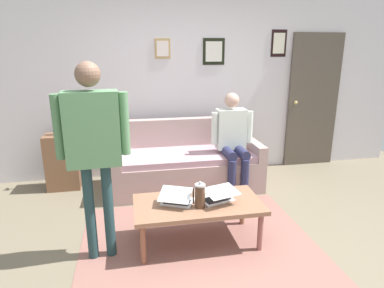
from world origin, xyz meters
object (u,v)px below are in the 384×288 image
object	(u,v)px
laptop_center	(177,199)
person_standing	(93,139)
flower_vase	(58,120)
interior_door	(313,101)
laptop_left	(218,196)
couch	(186,164)
french_press	(200,196)
coffee_table	(198,207)
person_seated	(233,137)
side_shelf	(63,162)

from	to	relation	value
laptop_center	person_standing	distance (m)	0.95
flower_vase	laptop_center	bearing A→B (deg)	128.74
interior_door	laptop_left	xyz separation A→B (m)	(2.05, 1.92, -0.56)
couch	flower_vase	size ratio (longest dim) A/B	3.92
laptop_center	french_press	world-z (taller)	french_press
interior_door	coffee_table	world-z (taller)	interior_door
person_seated	couch	bearing A→B (deg)	-21.68
side_shelf	person_seated	world-z (taller)	person_seated
side_shelf	person_seated	size ratio (longest dim) A/B	0.58
side_shelf	flower_vase	xyz separation A→B (m)	(0.00, 0.00, 0.56)
laptop_center	flower_vase	world-z (taller)	flower_vase
person_seated	french_press	bearing A→B (deg)	60.74
couch	coffee_table	world-z (taller)	couch
couch	person_standing	size ratio (longest dim) A/B	1.12
side_shelf	flower_vase	world-z (taller)	flower_vase
laptop_center	person_seated	distance (m)	1.47
coffee_table	person_standing	distance (m)	1.16
coffee_table	couch	bearing A→B (deg)	-95.39
coffee_table	flower_vase	distance (m)	2.28
french_press	person_standing	distance (m)	1.06
interior_door	laptop_center	bearing A→B (deg)	37.86
flower_vase	side_shelf	bearing A→B (deg)	-148.41
interior_door	side_shelf	xyz separation A→B (m)	(3.73, 0.28, -0.66)
laptop_center	french_press	size ratio (longest dim) A/B	1.50
interior_door	couch	world-z (taller)	interior_door
person_standing	coffee_table	bearing A→B (deg)	-176.27
coffee_table	french_press	xyz separation A→B (m)	(0.00, 0.10, 0.16)
interior_door	french_press	distance (m)	3.05
flower_vase	person_standing	world-z (taller)	person_standing
side_shelf	laptop_left	bearing A→B (deg)	135.82
laptop_left	person_seated	xyz separation A→B (m)	(-0.51, -1.16, 0.26)
couch	coffee_table	xyz separation A→B (m)	(0.13, 1.38, 0.07)
coffee_table	side_shelf	world-z (taller)	side_shelf
person_seated	interior_door	bearing A→B (deg)	-153.81
coffee_table	laptop_left	world-z (taller)	laptop_left
side_shelf	person_seated	xyz separation A→B (m)	(-2.19, 0.48, 0.36)
coffee_table	person_standing	xyz separation A→B (m)	(0.90, 0.06, 0.73)
person_seated	coffee_table	bearing A→B (deg)	58.84
interior_door	laptop_center	size ratio (longest dim) A/B	5.38
interior_door	side_shelf	size ratio (longest dim) A/B	2.78
interior_door	laptop_center	distance (m)	3.14
french_press	side_shelf	size ratio (longest dim) A/B	0.35
french_press	person_standing	size ratio (longest dim) A/B	0.15
flower_vase	person_seated	world-z (taller)	person_seated
interior_door	laptop_left	size ratio (longest dim) A/B	5.11
laptop_center	person_seated	size ratio (longest dim) A/B	0.30
coffee_table	person_seated	bearing A→B (deg)	-121.16
laptop_left	person_standing	distance (m)	1.26
couch	french_press	world-z (taller)	couch
laptop_center	side_shelf	xyz separation A→B (m)	(1.29, -1.62, -0.09)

